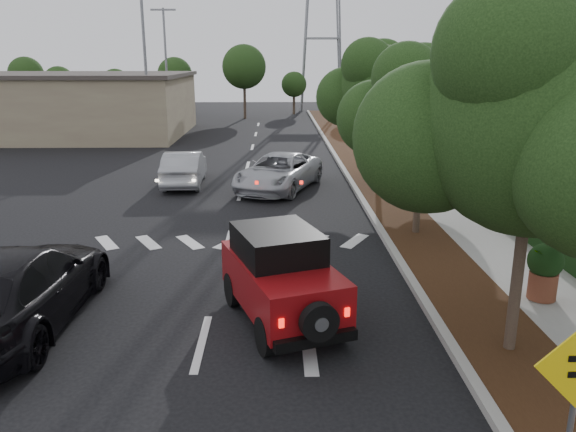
{
  "coord_description": "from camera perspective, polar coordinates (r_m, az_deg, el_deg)",
  "views": [
    {
      "loc": [
        1.42,
        -9.5,
        5.15
      ],
      "look_at": [
        1.69,
        3.0,
        1.62
      ],
      "focal_mm": 35.0,
      "sensor_mm": 36.0,
      "label": 1
    }
  ],
  "objects": [
    {
      "name": "ground",
      "position": [
        10.9,
        -8.77,
        -12.64
      ],
      "size": [
        120.0,
        120.0,
        0.0
      ],
      "primitive_type": "plane",
      "color": "black",
      "rests_on": "ground"
    },
    {
      "name": "curb",
      "position": [
        22.32,
        7.01,
        2.49
      ],
      "size": [
        0.2,
        70.0,
        0.15
      ],
      "primitive_type": "cube",
      "color": "#9E9B93",
      "rests_on": "ground"
    },
    {
      "name": "planting_strip",
      "position": [
        22.49,
        9.53,
        2.45
      ],
      "size": [
        1.8,
        70.0,
        0.12
      ],
      "primitive_type": "cube",
      "color": "black",
      "rests_on": "ground"
    },
    {
      "name": "sidewalk",
      "position": [
        22.92,
        14.21,
        2.43
      ],
      "size": [
        2.0,
        70.0,
        0.12
      ],
      "primitive_type": "cube",
      "color": "gray",
      "rests_on": "ground"
    },
    {
      "name": "hedge",
      "position": [
        23.26,
        17.6,
        3.23
      ],
      "size": [
        0.8,
        70.0,
        0.8
      ],
      "primitive_type": "cube",
      "color": "black",
      "rests_on": "ground"
    },
    {
      "name": "commercial_building",
      "position": [
        43.29,
        -25.37,
        10.1
      ],
      "size": [
        22.0,
        12.0,
        4.0
      ],
      "primitive_type": "cube",
      "color": "#84725B",
      "rests_on": "ground"
    },
    {
      "name": "transmission_tower",
      "position": [
        57.91,
        3.37,
        10.62
      ],
      "size": [
        7.0,
        4.0,
        28.0
      ],
      "primitive_type": null,
      "color": "slate",
      "rests_on": "ground"
    },
    {
      "name": "street_tree_near",
      "position": [
        11.18,
        21.47,
        -12.85
      ],
      "size": [
        3.8,
        3.8,
        5.92
      ],
      "primitive_type": null,
      "color": "black",
      "rests_on": "ground"
    },
    {
      "name": "street_tree_mid",
      "position": [
        17.32,
        12.81,
        -1.95
      ],
      "size": [
        3.2,
        3.2,
        5.32
      ],
      "primitive_type": null,
      "color": "black",
      "rests_on": "ground"
    },
    {
      "name": "street_tree_far",
      "position": [
        23.46,
        9.09,
        2.87
      ],
      "size": [
        3.4,
        3.4,
        5.62
      ],
      "primitive_type": null,
      "color": "black",
      "rests_on": "ground"
    },
    {
      "name": "light_pole_a",
      "position": [
        36.74,
        -13.77,
        7.24
      ],
      "size": [
        2.0,
        0.22,
        9.0
      ],
      "primitive_type": null,
      "color": "slate",
      "rests_on": "ground"
    },
    {
      "name": "light_pole_b",
      "position": [
        48.6,
        -11.95,
        9.33
      ],
      "size": [
        2.0,
        0.22,
        9.0
      ],
      "primitive_type": null,
      "color": "slate",
      "rests_on": "ground"
    },
    {
      "name": "red_jeep",
      "position": [
        11.33,
        -0.93,
        -5.98
      ],
      "size": [
        2.63,
        3.83,
        1.88
      ],
      "rotation": [
        0.0,
        0.0,
        0.34
      ],
      "color": "black",
      "rests_on": "ground"
    },
    {
      "name": "silver_suv_ahead",
      "position": [
        22.7,
        -0.96,
        4.49
      ],
      "size": [
        4.1,
        5.67,
        1.43
      ],
      "primitive_type": "imported",
      "rotation": [
        0.0,
        0.0,
        -0.37
      ],
      "color": "#B0B1B8",
      "rests_on": "ground"
    },
    {
      "name": "black_suv_oncoming",
      "position": [
        12.28,
        -25.89,
        -6.53
      ],
      "size": [
        2.36,
        5.69,
        1.65
      ],
      "primitive_type": "imported",
      "rotation": [
        0.0,
        0.0,
        3.13
      ],
      "color": "black",
      "rests_on": "ground"
    },
    {
      "name": "silver_sedan_oncoming",
      "position": [
        23.98,
        -10.49,
        4.82
      ],
      "size": [
        1.68,
        4.37,
        1.42
      ],
      "primitive_type": "imported",
      "rotation": [
        0.0,
        0.0,
        3.18
      ],
      "color": "#A2A3A9",
      "rests_on": "ground"
    },
    {
      "name": "parked_suv",
      "position": [
        37.32,
        -16.44,
        8.2
      ],
      "size": [
        4.12,
        2.59,
        1.31
      ],
      "primitive_type": "imported",
      "rotation": [
        0.0,
        0.0,
        1.28
      ],
      "color": "#ABADB3",
      "rests_on": "ground"
    },
    {
      "name": "terracotta_planter",
      "position": [
        13.2,
        24.65,
        -4.61
      ],
      "size": [
        0.75,
        0.75,
        1.3
      ],
      "rotation": [
        0.0,
        0.0,
        -0.06
      ],
      "color": "brown",
      "rests_on": "ground"
    }
  ]
}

